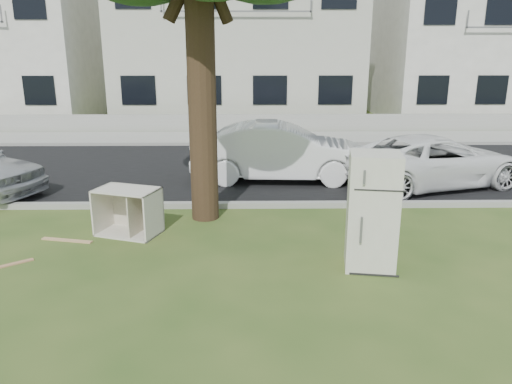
{
  "coord_description": "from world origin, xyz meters",
  "views": [
    {
      "loc": [
        0.49,
        -7.77,
        3.31
      ],
      "look_at": [
        0.61,
        0.6,
        0.88
      ],
      "focal_mm": 35.0,
      "sensor_mm": 36.0,
      "label": 1
    }
  ],
  "objects_px": {
    "fridge": "(372,212)",
    "cabinet": "(128,212)",
    "car_center": "(281,152)",
    "car_right": "(434,161)"
  },
  "relations": [
    {
      "from": "cabinet",
      "to": "car_right",
      "type": "bearing_deg",
      "value": 44.8
    },
    {
      "from": "fridge",
      "to": "cabinet",
      "type": "relative_size",
      "value": 1.65
    },
    {
      "from": "fridge",
      "to": "cabinet",
      "type": "distance_m",
      "value": 4.39
    },
    {
      "from": "fridge",
      "to": "car_center",
      "type": "relative_size",
      "value": 0.4
    },
    {
      "from": "cabinet",
      "to": "car_right",
      "type": "distance_m",
      "value": 7.54
    },
    {
      "from": "cabinet",
      "to": "car_center",
      "type": "relative_size",
      "value": 0.25
    },
    {
      "from": "cabinet",
      "to": "car_right",
      "type": "height_order",
      "value": "car_right"
    },
    {
      "from": "car_center",
      "to": "car_right",
      "type": "xyz_separation_m",
      "value": [
        3.75,
        -0.58,
        -0.11
      ]
    },
    {
      "from": "cabinet",
      "to": "fridge",
      "type": "bearing_deg",
      "value": -0.94
    },
    {
      "from": "car_right",
      "to": "cabinet",
      "type": "bearing_deg",
      "value": 98.52
    }
  ]
}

